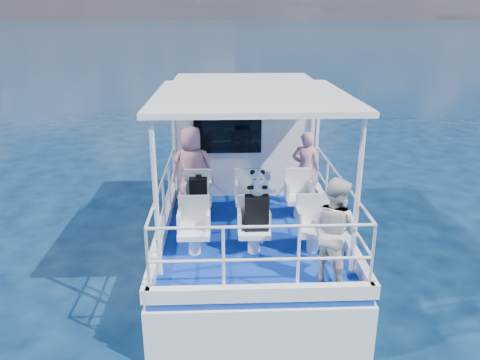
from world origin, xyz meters
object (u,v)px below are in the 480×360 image
passenger_port_fwd (192,169)px  passenger_stbd_aft (334,230)px  backpack_center (257,213)px  panda (257,183)px

passenger_port_fwd → passenger_stbd_aft: size_ratio=1.06×
backpack_center → panda: 0.46m
passenger_stbd_aft → backpack_center: 1.28m
passenger_port_fwd → panda: (1.06, -1.75, 0.33)m
passenger_port_fwd → panda: size_ratio=3.98×
passenger_port_fwd → panda: bearing=120.4°
passenger_stbd_aft → panda: bearing=8.3°
panda → passenger_port_fwd: bearing=121.2°
passenger_port_fwd → panda: passenger_port_fwd is taller
passenger_stbd_aft → passenger_port_fwd: bearing=-2.0°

